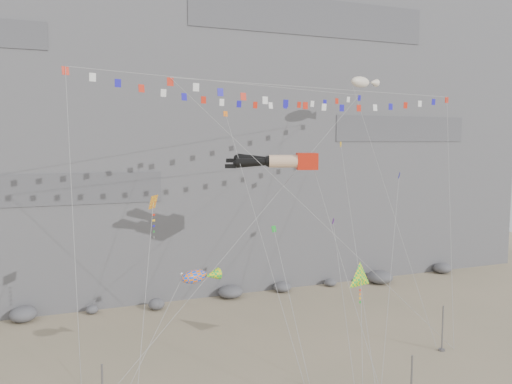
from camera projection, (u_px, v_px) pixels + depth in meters
ground at (301, 364)px, 37.07m from camera, size 120.00×120.00×0.00m
cliff at (194, 75)px, 64.33m from camera, size 80.00×28.00×50.00m
talus_boulders at (231, 292)px, 52.82m from camera, size 60.00×3.00×1.20m
anchor_pole_right at (443, 328)px, 39.24m from camera, size 0.12×0.12×3.67m
legs_kite at (281, 161)px, 41.14m from camera, size 7.76×16.42×19.81m
flag_banner_upper at (247, 84)px, 41.30m from camera, size 28.25×15.64×27.34m
flag_banner_lower at (334, 89)px, 40.06m from camera, size 27.38×8.37×23.26m
harlequin_kite at (153, 203)px, 34.51m from camera, size 3.66×8.65×14.63m
fish_windsock at (194, 277)px, 32.87m from camera, size 7.42×3.61×9.77m
delta_kite at (361, 278)px, 35.70m from camera, size 4.31×5.84×9.05m
blimp_windsock at (360, 83)px, 50.42m from camera, size 3.98×14.66×26.11m
small_kite_a at (228, 121)px, 42.39m from camera, size 1.26×15.83×24.23m
small_kite_b at (334, 224)px, 43.45m from camera, size 5.50×12.53×16.04m
small_kite_c at (275, 232)px, 36.57m from camera, size 1.01×8.12×12.55m
small_kite_d at (341, 149)px, 47.25m from camera, size 6.71×16.10×23.19m
small_kite_e at (399, 178)px, 44.38m from camera, size 9.08×10.62×18.71m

